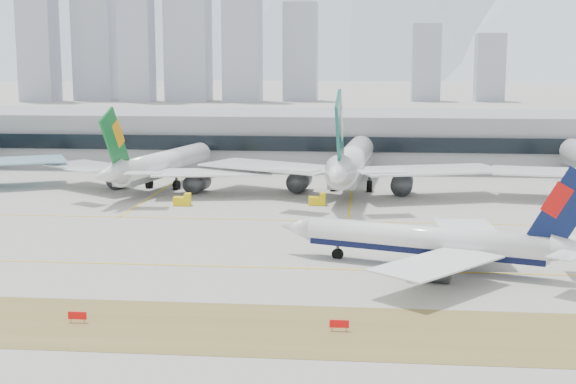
# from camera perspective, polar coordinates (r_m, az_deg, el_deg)

# --- Properties ---
(ground) EXTENTS (3000.00, 3000.00, 0.00)m
(ground) POSITION_cam_1_polar(r_m,az_deg,el_deg) (124.70, -5.15, -4.69)
(ground) COLOR #9F9D95
(ground) RESTS_ON ground
(taxiing_airliner) EXTENTS (47.53, 40.36, 16.45)m
(taxiing_airliner) POSITION_cam_1_polar(r_m,az_deg,el_deg) (118.93, 10.49, -3.55)
(taxiing_airliner) COLOR white
(taxiing_airliner) RESTS_ON ground
(widebody_eva) EXTENTS (57.26, 56.94, 20.89)m
(widebody_eva) POSITION_cam_1_polar(r_m,az_deg,el_deg) (190.18, -9.06, 1.84)
(widebody_eva) COLOR white
(widebody_eva) RESTS_ON ground
(widebody_cathay) EXTENTS (69.57, 68.25, 24.86)m
(widebody_cathay) POSITION_cam_1_polar(r_m,az_deg,el_deg) (184.53, 4.50, 2.03)
(widebody_cathay) COLOR white
(widebody_cathay) RESTS_ON ground
(terminal) EXTENTS (280.00, 43.10, 15.00)m
(terminal) POSITION_cam_1_polar(r_m,az_deg,el_deg) (235.83, -0.01, 3.90)
(terminal) COLOR gray
(terminal) RESTS_ON ground
(hold_sign_left) EXTENTS (2.20, 0.15, 1.35)m
(hold_sign_left) POSITION_cam_1_polar(r_m,az_deg,el_deg) (97.46, -14.75, -8.51)
(hold_sign_left) COLOR red
(hold_sign_left) RESTS_ON ground
(hold_sign_right) EXTENTS (2.20, 0.15, 1.35)m
(hold_sign_right) POSITION_cam_1_polar(r_m,az_deg,el_deg) (91.70, 3.66, -9.35)
(hold_sign_right) COLOR red
(hold_sign_right) RESTS_ON ground
(gse_c) EXTENTS (3.55, 2.00, 2.60)m
(gse_c) POSITION_cam_1_polar(r_m,az_deg,el_deg) (168.32, 2.14, -0.58)
(gse_c) COLOR yellow
(gse_c) RESTS_ON ground
(gse_b) EXTENTS (3.55, 2.00, 2.60)m
(gse_b) POSITION_cam_1_polar(r_m,az_deg,el_deg) (169.31, -7.49, -0.60)
(gse_b) COLOR yellow
(gse_b) RESTS_ON ground
(city_skyline) EXTENTS (342.00, 49.80, 140.00)m
(city_skyline) POSITION_cam_1_polar(r_m,az_deg,el_deg) (586.99, -7.33, 11.30)
(city_skyline) COLOR #999DAE
(city_skyline) RESTS_ON ground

